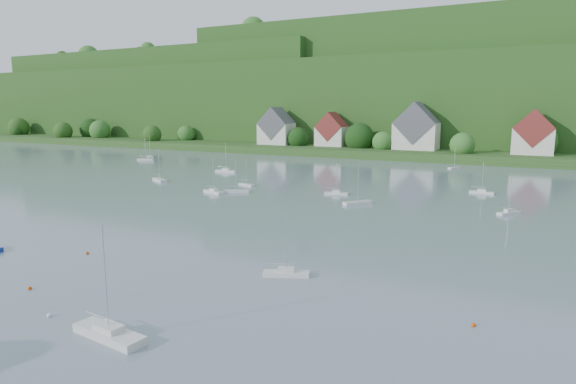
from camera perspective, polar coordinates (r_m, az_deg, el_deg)
The scene contains 13 objects.
far_shore_strip at distance 207.29m, azimuth 13.96°, elevation 4.72°, with size 600.00×60.00×3.00m, color #284D1C.
forested_ridge at distance 273.73m, azimuth 17.62°, elevation 10.20°, with size 620.00×181.22×69.89m.
village_building_0 at distance 214.30m, azimuth -1.35°, elevation 7.31°, with size 14.00×10.40×16.00m.
village_building_1 at distance 205.44m, azimuth 5.10°, elevation 6.95°, with size 12.00×9.36×14.00m.
village_building_2 at distance 193.94m, azimuth 14.69°, elevation 6.96°, with size 16.00×11.44×18.00m.
village_building_3 at distance 187.33m, azimuth 26.61°, elevation 5.90°, with size 13.00×10.40×15.50m.
near_sailboat_3 at distance 55.97m, azimuth -0.21°, elevation -9.35°, with size 5.34×3.31×6.99m.
near_sailboat_4 at distance 44.46m, azimuth -20.08°, elevation -15.10°, with size 7.32×2.81×9.63m.
mooring_buoy_0 at distance 58.82m, azimuth -27.79°, elevation -9.97°, with size 0.41×0.41×0.41m, color #D63E01.
mooring_buoy_1 at distance 50.79m, azimuth -25.98°, elevation -12.91°, with size 0.46×0.46×0.46m, color silver.
mooring_buoy_2 at distance 47.01m, azimuth 20.75°, elevation -14.39°, with size 0.38×0.38×0.38m, color #D63E01.
mooring_buoy_3 at distance 69.23m, azimuth -22.27°, elevation -6.68°, with size 0.40×0.40×0.40m, color #D63E01.
far_sailboat_cluster at distance 124.00m, azimuth 11.89°, elevation 1.05°, with size 198.55×75.24×8.71m.
Camera 1 is at (47.30, -1.08, 18.74)m, focal length 30.60 mm.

